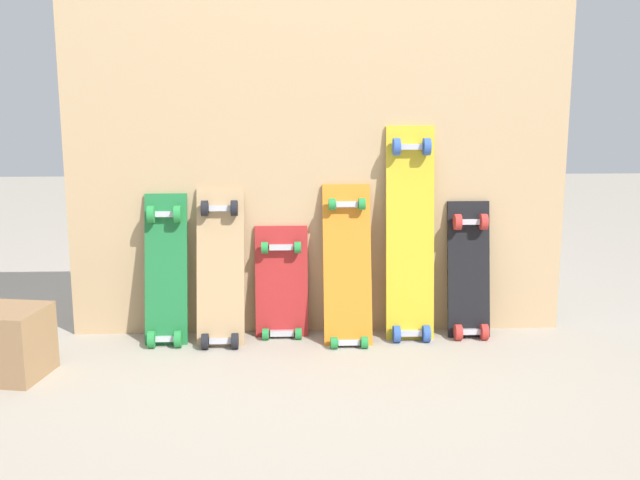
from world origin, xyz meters
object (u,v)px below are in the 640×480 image
object	(u,v)px
skateboard_red	(282,290)
skateboard_black	(469,277)
skateboard_yellow	(410,240)
skateboard_natural	(220,275)
skateboard_green	(166,276)
wooden_crate	(8,343)
skateboard_orange	(347,273)

from	to	relation	value
skateboard_red	skateboard_black	xyz separation A→B (m)	(0.81, -0.03, 0.06)
skateboard_red	skateboard_yellow	xyz separation A→B (m)	(0.55, -0.03, 0.22)
skateboard_natural	skateboard_yellow	distance (m)	0.82
skateboard_green	skateboard_red	size ratio (longest dim) A/B	1.25
skateboard_natural	skateboard_black	distance (m)	1.07
skateboard_natural	wooden_crate	xyz separation A→B (m)	(-0.76, -0.38, -0.16)
skateboard_orange	skateboard_natural	bearing A→B (deg)	179.22
skateboard_orange	skateboard_green	bearing A→B (deg)	178.36
skateboard_orange	skateboard_black	distance (m)	0.53
skateboard_orange	skateboard_black	xyz separation A→B (m)	(0.53, 0.04, -0.03)
skateboard_black	wooden_crate	bearing A→B (deg)	-167.34
skateboard_natural	skateboard_green	bearing A→B (deg)	176.38
skateboard_green	wooden_crate	distance (m)	0.68
skateboard_green	wooden_crate	bearing A→B (deg)	-143.74
skateboard_green	skateboard_black	bearing A→B (deg)	0.92
skateboard_yellow	skateboard_green	bearing A→B (deg)	-179.03
skateboard_green	skateboard_black	world-z (taller)	skateboard_green
skateboard_red	skateboard_black	bearing A→B (deg)	-1.95
skateboard_red	skateboard_black	world-z (taller)	skateboard_black
skateboard_green	skateboard_yellow	world-z (taller)	skateboard_yellow
skateboard_green	skateboard_black	size ratio (longest dim) A/B	1.06
skateboard_natural	skateboard_red	world-z (taller)	skateboard_natural
skateboard_orange	skateboard_yellow	bearing A→B (deg)	8.29
skateboard_orange	skateboard_red	bearing A→B (deg)	165.85
skateboard_orange	skateboard_black	world-z (taller)	skateboard_orange
skateboard_red	skateboard_black	distance (m)	0.81
skateboard_yellow	skateboard_black	world-z (taller)	skateboard_yellow
skateboard_red	wooden_crate	bearing A→B (deg)	-156.71
skateboard_natural	skateboard_orange	distance (m)	0.54
skateboard_natural	skateboard_yellow	world-z (taller)	skateboard_yellow
skateboard_black	wooden_crate	size ratio (longest dim) A/B	2.46
wooden_crate	skateboard_red	bearing A→B (deg)	23.29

